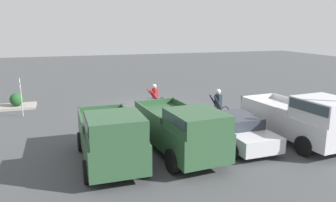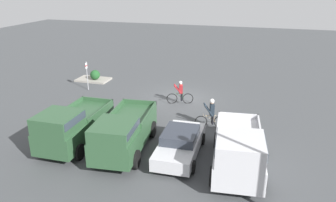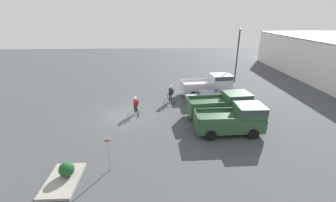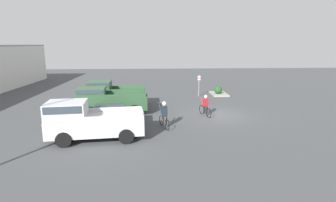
{
  "view_description": "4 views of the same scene",
  "coord_description": "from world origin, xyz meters",
  "px_view_note": "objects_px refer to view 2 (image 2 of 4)",
  "views": [
    {
      "loc": [
        4.99,
        20.19,
        5.14
      ],
      "look_at": [
        -0.2,
        3.82,
        1.2
      ],
      "focal_mm": 35.0,
      "sensor_mm": 36.0,
      "label": 1
    },
    {
      "loc": [
        -5.57,
        21.82,
        8.24
      ],
      "look_at": [
        -0.2,
        3.82,
        1.2
      ],
      "focal_mm": 35.0,
      "sensor_mm": 36.0,
      "label": 2
    },
    {
      "loc": [
        18.32,
        2.94,
        8.53
      ],
      "look_at": [
        -0.2,
        3.82,
        1.2
      ],
      "focal_mm": 24.0,
      "sensor_mm": 36.0,
      "label": 3
    },
    {
      "loc": [
        -19.58,
        4.96,
        5.42
      ],
      "look_at": [
        -0.2,
        3.82,
        1.2
      ],
      "focal_mm": 28.0,
      "sensor_mm": 36.0,
      "label": 4
    }
  ],
  "objects_px": {
    "sedan_0": "(180,143)",
    "shrub": "(95,75)",
    "pickup_truck_0": "(238,149)",
    "cyclist_1": "(211,113)",
    "pickup_truck_2": "(72,126)",
    "pickup_truck_1": "(123,132)",
    "cyclist_0": "(180,93)",
    "fire_lane_sign": "(87,73)"
  },
  "relations": [
    {
      "from": "sedan_0",
      "to": "shrub",
      "type": "relative_size",
      "value": 5.39
    },
    {
      "from": "pickup_truck_0",
      "to": "sedan_0",
      "type": "relative_size",
      "value": 1.24
    },
    {
      "from": "sedan_0",
      "to": "cyclist_1",
      "type": "height_order",
      "value": "cyclist_1"
    },
    {
      "from": "cyclist_1",
      "to": "pickup_truck_0",
      "type": "bearing_deg",
      "value": 113.59
    },
    {
      "from": "pickup_truck_2",
      "to": "shrub",
      "type": "bearing_deg",
      "value": -67.07
    },
    {
      "from": "pickup_truck_1",
      "to": "cyclist_1",
      "type": "xyz_separation_m",
      "value": [
        -3.67,
        -4.24,
        -0.22
      ]
    },
    {
      "from": "pickup_truck_2",
      "to": "cyclist_1",
      "type": "height_order",
      "value": "pickup_truck_2"
    },
    {
      "from": "cyclist_1",
      "to": "cyclist_0",
      "type": "bearing_deg",
      "value": -50.36
    },
    {
      "from": "sedan_0",
      "to": "fire_lane_sign",
      "type": "height_order",
      "value": "fire_lane_sign"
    },
    {
      "from": "pickup_truck_0",
      "to": "shrub",
      "type": "height_order",
      "value": "pickup_truck_0"
    },
    {
      "from": "pickup_truck_1",
      "to": "cyclist_0",
      "type": "distance_m",
      "value": 7.59
    },
    {
      "from": "pickup_truck_1",
      "to": "cyclist_0",
      "type": "height_order",
      "value": "pickup_truck_1"
    },
    {
      "from": "pickup_truck_2",
      "to": "pickup_truck_1",
      "type": "bearing_deg",
      "value": -178.0
    },
    {
      "from": "cyclist_0",
      "to": "shrub",
      "type": "height_order",
      "value": "cyclist_0"
    },
    {
      "from": "pickup_truck_0",
      "to": "fire_lane_sign",
      "type": "xyz_separation_m",
      "value": [
        12.4,
        -8.6,
        0.2
      ]
    },
    {
      "from": "pickup_truck_2",
      "to": "fire_lane_sign",
      "type": "bearing_deg",
      "value": -64.96
    },
    {
      "from": "pickup_truck_2",
      "to": "shrub",
      "type": "xyz_separation_m",
      "value": [
        4.52,
        -10.69,
        -0.59
      ]
    },
    {
      "from": "pickup_truck_0",
      "to": "cyclist_1",
      "type": "height_order",
      "value": "pickup_truck_0"
    },
    {
      "from": "sedan_0",
      "to": "cyclist_1",
      "type": "xyz_separation_m",
      "value": [
        -0.9,
        -3.7,
        0.24
      ]
    },
    {
      "from": "cyclist_1",
      "to": "pickup_truck_2",
      "type": "bearing_deg",
      "value": 33.75
    },
    {
      "from": "pickup_truck_0",
      "to": "cyclist_1",
      "type": "relative_size",
      "value": 3.07
    },
    {
      "from": "sedan_0",
      "to": "pickup_truck_1",
      "type": "height_order",
      "value": "pickup_truck_1"
    },
    {
      "from": "sedan_0",
      "to": "pickup_truck_0",
      "type": "bearing_deg",
      "value": 165.03
    },
    {
      "from": "sedan_0",
      "to": "cyclist_0",
      "type": "relative_size",
      "value": 2.48
    },
    {
      "from": "pickup_truck_0",
      "to": "pickup_truck_2",
      "type": "relative_size",
      "value": 1.1
    },
    {
      "from": "cyclist_0",
      "to": "shrub",
      "type": "bearing_deg",
      "value": -20.28
    },
    {
      "from": "sedan_0",
      "to": "shrub",
      "type": "height_order",
      "value": "sedan_0"
    },
    {
      "from": "sedan_0",
      "to": "pickup_truck_2",
      "type": "relative_size",
      "value": 0.89
    },
    {
      "from": "pickup_truck_2",
      "to": "fire_lane_sign",
      "type": "xyz_separation_m",
      "value": [
        3.96,
        -8.47,
        0.22
      ]
    },
    {
      "from": "pickup_truck_2",
      "to": "cyclist_1",
      "type": "bearing_deg",
      "value": -146.25
    },
    {
      "from": "pickup_truck_0",
      "to": "fire_lane_sign",
      "type": "relative_size",
      "value": 2.43
    },
    {
      "from": "pickup_truck_2",
      "to": "fire_lane_sign",
      "type": "height_order",
      "value": "fire_lane_sign"
    },
    {
      "from": "sedan_0",
      "to": "fire_lane_sign",
      "type": "distance_m",
      "value": 12.37
    },
    {
      "from": "fire_lane_sign",
      "to": "shrub",
      "type": "relative_size",
      "value": 2.74
    },
    {
      "from": "cyclist_0",
      "to": "cyclist_1",
      "type": "xyz_separation_m",
      "value": [
        -2.72,
        3.29,
        0.11
      ]
    },
    {
      "from": "pickup_truck_0",
      "to": "cyclist_1",
      "type": "xyz_separation_m",
      "value": [
        1.95,
        -4.46,
        -0.26
      ]
    },
    {
      "from": "cyclist_1",
      "to": "shrub",
      "type": "height_order",
      "value": "cyclist_1"
    },
    {
      "from": "shrub",
      "to": "cyclist_1",
      "type": "bearing_deg",
      "value": 150.04
    },
    {
      "from": "pickup_truck_1",
      "to": "pickup_truck_2",
      "type": "height_order",
      "value": "pickup_truck_2"
    },
    {
      "from": "cyclist_0",
      "to": "shrub",
      "type": "distance_m",
      "value": 8.84
    },
    {
      "from": "shrub",
      "to": "sedan_0",
      "type": "bearing_deg",
      "value": 135.18
    },
    {
      "from": "sedan_0",
      "to": "pickup_truck_1",
      "type": "bearing_deg",
      "value": 11.01
    }
  ]
}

